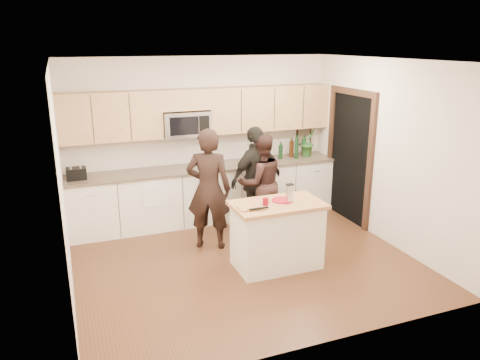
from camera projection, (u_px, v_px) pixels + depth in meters
name	position (u px, v px, depth m)	size (l,w,h in m)	color
floor	(245.00, 261.00, 6.49)	(4.50, 4.50, 0.00)	#51311B
room_shell	(245.00, 138.00, 6.00)	(4.52, 4.02, 2.71)	beige
back_cabinetry	(208.00, 193.00, 7.87)	(4.50, 0.66, 0.94)	white
upper_cabinetry	(205.00, 110.00, 7.62)	(4.50, 0.33, 0.75)	tan
microwave	(186.00, 124.00, 7.52)	(0.76, 0.41, 0.40)	silver
doorway	(350.00, 152.00, 7.74)	(0.06, 1.25, 2.20)	black
framed_picture	(304.00, 134.00, 8.57)	(0.30, 0.03, 0.38)	black
dish_towel	(153.00, 183.00, 7.28)	(0.34, 0.60, 0.48)	white
island	(277.00, 235.00, 6.22)	(1.20, 0.70, 0.90)	white
red_plate	(282.00, 200.00, 6.18)	(0.28, 0.28, 0.02)	maroon
box_grater	(290.00, 192.00, 6.08)	(0.09, 0.07, 0.24)	silver
drink_glass	(266.00, 202.00, 6.01)	(0.08, 0.08, 0.09)	maroon
cutting_board	(248.00, 208.00, 5.89)	(0.25, 0.20, 0.02)	#A57344
tongs	(259.00, 208.00, 5.82)	(0.25, 0.03, 0.02)	black
knife	(255.00, 208.00, 5.84)	(0.23, 0.02, 0.01)	silver
toaster	(76.00, 173.00, 6.98)	(0.29, 0.22, 0.18)	black
bottle_cluster	(297.00, 147.00, 8.32)	(0.67, 0.27, 0.42)	black
orchid	(308.00, 142.00, 8.35)	(0.28, 0.22, 0.50)	#326E2C
woman_left	(209.00, 189.00, 6.70)	(0.65, 0.42, 1.77)	black
woman_center	(261.00, 183.00, 7.37)	(0.76, 0.59, 1.56)	black
woman_right	(256.00, 179.00, 7.38)	(0.98, 0.41, 1.67)	black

